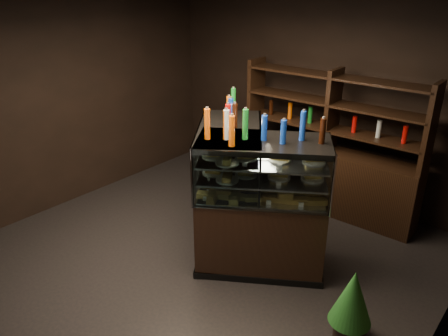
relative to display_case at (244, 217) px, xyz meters
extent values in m
plane|color=black|center=(-0.35, -0.37, -0.51)|extent=(5.00, 5.00, 0.00)
cube|color=black|center=(-0.35, 2.13, 0.99)|extent=(5.00, 0.02, 3.00)
cube|color=black|center=(-2.85, -0.37, 0.99)|extent=(0.02, 5.00, 3.00)
cube|color=black|center=(0.26, -0.05, -0.06)|extent=(1.53, 1.32, 0.90)
cube|color=black|center=(0.26, -0.05, -0.47)|extent=(1.58, 1.36, 0.08)
cube|color=black|center=(0.26, -0.05, 0.99)|extent=(1.53, 1.32, 0.06)
cube|color=silver|center=(0.26, -0.05, 0.40)|extent=(1.46, 1.24, 0.02)
cube|color=silver|center=(0.26, -0.05, 0.61)|extent=(1.46, 1.24, 0.02)
cube|color=silver|center=(0.26, -0.05, 0.80)|extent=(1.46, 1.24, 0.02)
cube|color=white|center=(0.45, -0.35, 0.70)|extent=(1.17, 0.75, 0.64)
cylinder|color=silver|center=(1.03, 0.03, 0.70)|extent=(0.03, 0.03, 0.66)
cylinder|color=silver|center=(-0.13, -0.71, 0.70)|extent=(0.03, 0.03, 0.66)
cube|color=black|center=(-0.26, 0.05, -0.06)|extent=(1.37, 1.52, 0.90)
cube|color=black|center=(-0.26, 0.05, -0.47)|extent=(1.41, 1.56, 0.08)
cube|color=black|center=(-0.26, 0.05, 0.99)|extent=(1.37, 1.52, 0.06)
cube|color=silver|center=(-0.26, 0.05, 0.40)|extent=(1.29, 1.44, 0.02)
cube|color=silver|center=(-0.26, 0.05, 0.61)|extent=(1.29, 1.44, 0.02)
cube|color=silver|center=(-0.26, 0.05, 0.80)|extent=(1.29, 1.44, 0.02)
cube|color=white|center=(-0.55, -0.16, 0.70)|extent=(0.82, 1.12, 0.64)
cylinder|color=silver|center=(-0.13, -0.71, 0.70)|extent=(0.03, 0.03, 0.66)
cylinder|color=silver|center=(-0.95, 0.41, 0.70)|extent=(0.03, 0.03, 0.66)
cube|color=gold|center=(-0.21, -0.39, 0.43)|extent=(0.20, 0.17, 0.06)
cube|color=gold|center=(-0.07, -0.30, 0.43)|extent=(0.20, 0.17, 0.06)
cube|color=gold|center=(0.07, -0.21, 0.43)|extent=(0.20, 0.17, 0.06)
cube|color=gold|center=(0.21, -0.12, 0.43)|extent=(0.20, 0.17, 0.06)
cube|color=gold|center=(0.35, -0.03, 0.43)|extent=(0.20, 0.17, 0.06)
cube|color=gold|center=(0.49, 0.06, 0.43)|extent=(0.20, 0.17, 0.06)
cube|color=gold|center=(0.63, 0.15, 0.43)|extent=(0.20, 0.17, 0.06)
cube|color=gold|center=(0.77, 0.23, 0.43)|extent=(0.20, 0.17, 0.06)
cylinder|color=white|center=(-0.18, -0.33, 0.63)|extent=(0.24, 0.24, 0.02)
cube|color=gold|center=(-0.18, -0.33, 0.66)|extent=(0.19, 0.16, 0.05)
cylinder|color=white|center=(0.12, -0.14, 0.63)|extent=(0.24, 0.24, 0.02)
cube|color=gold|center=(0.12, -0.14, 0.66)|extent=(0.19, 0.16, 0.05)
cylinder|color=white|center=(0.41, 0.05, 0.63)|extent=(0.24, 0.24, 0.02)
cube|color=gold|center=(0.41, 0.05, 0.66)|extent=(0.19, 0.16, 0.05)
cylinder|color=white|center=(0.70, 0.23, 0.63)|extent=(0.24, 0.24, 0.02)
cube|color=gold|center=(0.70, 0.23, 0.66)|extent=(0.19, 0.16, 0.05)
cylinder|color=white|center=(-0.18, -0.33, 0.82)|extent=(0.24, 0.24, 0.02)
cube|color=gold|center=(-0.18, -0.33, 0.85)|extent=(0.19, 0.16, 0.05)
cylinder|color=white|center=(0.12, -0.14, 0.82)|extent=(0.24, 0.24, 0.02)
cube|color=gold|center=(0.12, -0.14, 0.85)|extent=(0.19, 0.16, 0.05)
cylinder|color=white|center=(0.41, 0.05, 0.82)|extent=(0.24, 0.24, 0.02)
cube|color=gold|center=(0.41, 0.05, 0.85)|extent=(0.19, 0.16, 0.05)
cylinder|color=white|center=(0.70, 0.23, 0.82)|extent=(0.24, 0.24, 0.02)
cube|color=gold|center=(0.70, 0.23, 0.85)|extent=(0.19, 0.16, 0.05)
cube|color=gold|center=(-0.63, 0.50, 0.43)|extent=(0.18, 0.20, 0.06)
cube|color=gold|center=(-0.53, 0.37, 0.43)|extent=(0.18, 0.20, 0.06)
cube|color=gold|center=(-0.44, 0.23, 0.43)|extent=(0.18, 0.20, 0.06)
cube|color=gold|center=(-0.34, 0.10, 0.43)|extent=(0.18, 0.20, 0.06)
cube|color=gold|center=(-0.24, -0.04, 0.43)|extent=(0.18, 0.20, 0.06)
cube|color=gold|center=(-0.14, -0.17, 0.43)|extent=(0.18, 0.20, 0.06)
cube|color=gold|center=(-0.05, -0.30, 0.43)|extent=(0.18, 0.20, 0.06)
cube|color=gold|center=(0.05, -0.44, 0.43)|extent=(0.18, 0.20, 0.06)
cylinder|color=white|center=(-0.57, 0.47, 0.63)|extent=(0.24, 0.24, 0.02)
cube|color=gold|center=(-0.57, 0.47, 0.66)|extent=(0.17, 0.19, 0.05)
cylinder|color=white|center=(-0.36, 0.19, 0.63)|extent=(0.24, 0.24, 0.02)
cube|color=gold|center=(-0.36, 0.19, 0.66)|extent=(0.17, 0.19, 0.05)
cylinder|color=white|center=(-0.16, -0.09, 0.63)|extent=(0.24, 0.24, 0.02)
cube|color=gold|center=(-0.16, -0.09, 0.66)|extent=(0.17, 0.19, 0.05)
cylinder|color=white|center=(0.05, -0.37, 0.63)|extent=(0.24, 0.24, 0.02)
cube|color=gold|center=(0.05, -0.37, 0.66)|extent=(0.17, 0.19, 0.05)
cylinder|color=white|center=(-0.57, 0.47, 0.82)|extent=(0.24, 0.24, 0.02)
cube|color=gold|center=(-0.57, 0.47, 0.85)|extent=(0.17, 0.19, 0.05)
cylinder|color=white|center=(-0.36, 0.19, 0.82)|extent=(0.24, 0.24, 0.02)
cube|color=gold|center=(-0.36, 0.19, 0.85)|extent=(0.17, 0.19, 0.05)
cylinder|color=white|center=(-0.16, -0.09, 0.82)|extent=(0.24, 0.24, 0.02)
cube|color=gold|center=(-0.16, -0.09, 0.85)|extent=(0.17, 0.19, 0.05)
cylinder|color=white|center=(0.05, -0.37, 0.82)|extent=(0.24, 0.24, 0.02)
cube|color=gold|center=(0.05, -0.37, 0.85)|extent=(0.17, 0.19, 0.05)
cylinder|color=#147223|center=(-0.23, -0.36, 1.16)|extent=(0.06, 0.06, 0.28)
cylinder|color=silver|center=(-0.23, -0.36, 1.31)|extent=(0.03, 0.03, 0.02)
cylinder|color=#D8590A|center=(-0.06, -0.25, 1.16)|extent=(0.06, 0.06, 0.28)
cylinder|color=silver|center=(-0.06, -0.25, 1.31)|extent=(0.03, 0.03, 0.02)
cylinder|color=yellow|center=(0.10, -0.15, 1.16)|extent=(0.06, 0.06, 0.28)
cylinder|color=silver|center=(0.10, -0.15, 1.31)|extent=(0.03, 0.03, 0.02)
cylinder|color=#0F38B2|center=(0.26, -0.05, 1.16)|extent=(0.06, 0.06, 0.28)
cylinder|color=silver|center=(0.26, -0.05, 1.31)|extent=(0.03, 0.03, 0.02)
cylinder|color=black|center=(0.43, 0.06, 1.16)|extent=(0.06, 0.06, 0.28)
cylinder|color=silver|center=(0.43, 0.06, 1.31)|extent=(0.03, 0.03, 0.02)
cylinder|color=silver|center=(0.59, 0.16, 1.16)|extent=(0.06, 0.06, 0.28)
cylinder|color=silver|center=(0.59, 0.16, 1.31)|extent=(0.03, 0.03, 0.02)
cylinder|color=#B20C0A|center=(0.75, 0.26, 1.16)|extent=(0.06, 0.06, 0.28)
cylinder|color=silver|center=(0.75, 0.26, 1.31)|extent=(0.03, 0.03, 0.02)
cylinder|color=#147223|center=(-0.60, 0.52, 1.16)|extent=(0.06, 0.06, 0.28)
cylinder|color=silver|center=(-0.60, 0.52, 1.31)|extent=(0.03, 0.03, 0.02)
cylinder|color=#D8590A|center=(-0.49, 0.36, 1.16)|extent=(0.06, 0.06, 0.28)
cylinder|color=silver|center=(-0.49, 0.36, 1.31)|extent=(0.03, 0.03, 0.02)
cylinder|color=yellow|center=(-0.38, 0.21, 1.16)|extent=(0.06, 0.06, 0.28)
cylinder|color=silver|center=(-0.38, 0.21, 1.31)|extent=(0.03, 0.03, 0.02)
cylinder|color=#0F38B2|center=(-0.26, 0.05, 1.16)|extent=(0.06, 0.06, 0.28)
cylinder|color=silver|center=(-0.26, 0.05, 1.31)|extent=(0.03, 0.03, 0.02)
cylinder|color=black|center=(-0.15, -0.10, 1.16)|extent=(0.06, 0.06, 0.28)
cylinder|color=silver|center=(-0.15, -0.10, 1.31)|extent=(0.03, 0.03, 0.02)
cylinder|color=silver|center=(-0.03, -0.26, 1.16)|extent=(0.06, 0.06, 0.28)
cylinder|color=silver|center=(-0.03, -0.26, 1.31)|extent=(0.03, 0.03, 0.02)
cylinder|color=#B20C0A|center=(0.08, -0.42, 1.16)|extent=(0.06, 0.06, 0.28)
cylinder|color=silver|center=(0.08, -0.42, 1.31)|extent=(0.03, 0.03, 0.02)
cylinder|color=black|center=(1.54, -0.43, -0.42)|extent=(0.26, 0.26, 0.19)
cone|color=#185618|center=(1.54, -0.43, -0.05)|extent=(0.39, 0.39, 0.54)
cone|color=#185618|center=(1.54, -0.43, 0.13)|extent=(0.30, 0.30, 0.38)
cube|color=black|center=(0.16, 1.68, -0.06)|extent=(2.54, 0.46, 0.90)
cube|color=black|center=(-1.07, 1.66, 0.94)|extent=(0.07, 0.38, 1.10)
cube|color=black|center=(0.16, 1.68, 0.94)|extent=(0.07, 0.38, 1.10)
cube|color=black|center=(1.40, 1.70, 0.94)|extent=(0.07, 0.38, 1.10)
cube|color=black|center=(0.16, 1.68, 0.69)|extent=(2.49, 0.42, 0.03)
cube|color=black|center=(0.16, 1.68, 1.04)|extent=(2.49, 0.42, 0.03)
cube|color=black|center=(0.16, 1.68, 1.39)|extent=(2.49, 0.42, 0.03)
cylinder|color=#147223|center=(-0.80, 1.66, 0.81)|extent=(0.06, 0.06, 0.22)
cylinder|color=#D8590A|center=(-0.48, 1.67, 0.81)|extent=(0.06, 0.06, 0.22)
cylinder|color=yellow|center=(-0.16, 1.67, 0.81)|extent=(0.06, 0.06, 0.22)
cylinder|color=#0F38B2|center=(0.16, 1.68, 0.81)|extent=(0.06, 0.06, 0.22)
cylinder|color=black|center=(0.48, 1.68, 0.81)|extent=(0.06, 0.06, 0.22)
cylinder|color=silver|center=(0.80, 1.69, 0.81)|extent=(0.06, 0.06, 0.22)
cylinder|color=#B20C0A|center=(1.13, 1.69, 0.81)|extent=(0.06, 0.06, 0.22)
camera|label=1|loc=(2.64, -3.53, 2.55)|focal=35.00mm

